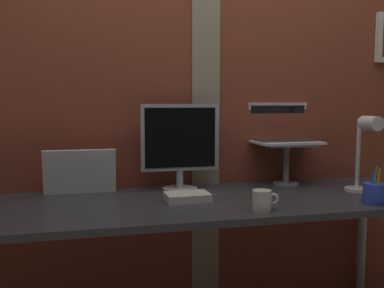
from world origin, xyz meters
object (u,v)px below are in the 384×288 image
Objects in this scene: desk_lamp at (365,145)px; pen_cup at (374,193)px; coffee_mug at (262,201)px; whiteboard_panel at (80,172)px; laptop at (282,132)px; monitor at (180,142)px.

pen_cup is at bearing -114.68° from desk_lamp.
desk_lamp reaches higher than coffee_mug.
coffee_mug is at bearing -34.83° from whiteboard_panel.
laptop is 1.02× the size of whiteboard_panel.
pen_cup is 1.49× the size of coffee_mug.
desk_lamp is at bearing -52.21° from laptop.
desk_lamp reaches higher than whiteboard_panel.
desk_lamp is 0.68m from coffee_mug.
coffee_mug is at bearing -161.81° from desk_lamp.
laptop is (0.59, 0.07, 0.04)m from monitor.
laptop is at bearing 58.26° from coffee_mug.
desk_lamp reaches higher than pen_cup.
laptop is 1.10m from whiteboard_panel.
pen_cup reaches higher than coffee_mug.
whiteboard_panel is 1.40m from desk_lamp.
monitor is at bearing -2.33° from whiteboard_panel.
coffee_mug is (-0.35, -0.56, -0.24)m from laptop.
whiteboard_panel is 2.00× the size of pen_cup.
laptop is 0.70m from coffee_mug.
desk_lamp is (0.28, -0.36, -0.05)m from laptop.
whiteboard_panel reaches higher than pen_cup.
laptop reaches higher than desk_lamp.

